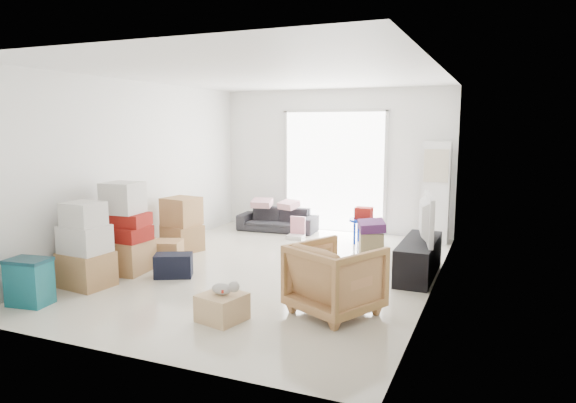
# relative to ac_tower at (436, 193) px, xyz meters

# --- Properties ---
(room_shell) EXTENTS (4.98, 6.48, 3.18)m
(room_shell) POSITION_rel_ac_tower_xyz_m (-1.95, -2.65, 0.48)
(room_shell) COLOR beige
(room_shell) RESTS_ON ground
(sliding_door) EXTENTS (2.10, 0.04, 2.33)m
(sliding_door) POSITION_rel_ac_tower_xyz_m (-1.95, 0.33, 0.37)
(sliding_door) COLOR white
(sliding_door) RESTS_ON room_shell
(ac_tower) EXTENTS (0.45, 0.30, 1.75)m
(ac_tower) POSITION_rel_ac_tower_xyz_m (0.00, 0.00, 0.00)
(ac_tower) COLOR white
(ac_tower) RESTS_ON room_shell
(tv_console) EXTENTS (0.44, 1.46, 0.49)m
(tv_console) POSITION_rel_ac_tower_xyz_m (0.05, -2.14, -0.63)
(tv_console) COLOR black
(tv_console) RESTS_ON room_shell
(television) EXTENTS (0.82, 1.18, 0.14)m
(television) POSITION_rel_ac_tower_xyz_m (0.05, -2.14, -0.32)
(television) COLOR black
(television) RESTS_ON tv_console
(sofa) EXTENTS (1.53, 0.53, 0.59)m
(sofa) POSITION_rel_ac_tower_xyz_m (-2.92, -0.15, -0.58)
(sofa) COLOR #2A2B30
(sofa) RESTS_ON room_shell
(pillow_left) EXTENTS (0.38, 0.32, 0.11)m
(pillow_left) POSITION_rel_ac_tower_xyz_m (-3.25, -0.16, -0.23)
(pillow_left) COLOR #D49BA5
(pillow_left) RESTS_ON sofa
(pillow_right) EXTENTS (0.41, 0.37, 0.11)m
(pillow_right) POSITION_rel_ac_tower_xyz_m (-2.68, -0.17, -0.23)
(pillow_right) COLOR #D49BA5
(pillow_right) RESTS_ON sofa
(armchair) EXTENTS (1.09, 1.07, 0.85)m
(armchair) POSITION_rel_ac_tower_xyz_m (-0.57, -3.93, -0.45)
(armchair) COLOR tan
(armchair) RESTS_ON room_shell
(storage_bins) EXTENTS (0.50, 0.38, 0.54)m
(storage_bins) POSITION_rel_ac_tower_xyz_m (-3.85, -5.01, -0.60)
(storage_bins) COLOR #135C65
(storage_bins) RESTS_ON room_shell
(box_stack_a) EXTENTS (0.64, 0.56, 1.08)m
(box_stack_a) POSITION_rel_ac_tower_xyz_m (-3.75, -4.25, -0.39)
(box_stack_a) COLOR #A9774C
(box_stack_a) RESTS_ON room_shell
(box_stack_b) EXTENTS (0.70, 0.68, 1.25)m
(box_stack_b) POSITION_rel_ac_tower_xyz_m (-3.75, -3.52, -0.33)
(box_stack_b) COLOR #A9774C
(box_stack_b) RESTS_ON room_shell
(box_stack_c) EXTENTS (0.71, 0.65, 0.87)m
(box_stack_c) POSITION_rel_ac_tower_xyz_m (-3.72, -2.18, -0.45)
(box_stack_c) COLOR #A9774C
(box_stack_c) RESTS_ON room_shell
(loose_box) EXTENTS (0.51, 0.51, 0.33)m
(loose_box) POSITION_rel_ac_tower_xyz_m (-3.49, -2.91, -0.71)
(loose_box) COLOR #A9774C
(loose_box) RESTS_ON room_shell
(duffel_bag) EXTENTS (0.57, 0.48, 0.31)m
(duffel_bag) POSITION_rel_ac_tower_xyz_m (-2.98, -3.48, -0.72)
(duffel_bag) COLOR black
(duffel_bag) RESTS_ON room_shell
(ottoman) EXTENTS (0.45, 0.45, 0.36)m
(ottoman) POSITION_rel_ac_tower_xyz_m (-0.82, -1.26, -0.70)
(ottoman) COLOR olive
(ottoman) RESTS_ON room_shell
(blanket) EXTENTS (0.51, 0.51, 0.14)m
(blanket) POSITION_rel_ac_tower_xyz_m (-0.82, -1.26, -0.45)
(blanket) COLOR #4D1F4F
(blanket) RESTS_ON ottoman
(kids_table) EXTENTS (0.50, 0.50, 0.63)m
(kids_table) POSITION_rel_ac_tower_xyz_m (-1.12, -0.56, -0.43)
(kids_table) COLOR #0A2AB2
(kids_table) RESTS_ON room_shell
(toy_walker) EXTENTS (0.31, 0.27, 0.39)m
(toy_walker) POSITION_rel_ac_tower_xyz_m (-2.33, -0.65, -0.77)
(toy_walker) COLOR silver
(toy_walker) RESTS_ON room_shell
(wood_crate) EXTENTS (0.51, 0.51, 0.28)m
(wood_crate) POSITION_rel_ac_tower_xyz_m (-1.60, -4.58, -0.73)
(wood_crate) COLOR tan
(wood_crate) RESTS_ON room_shell
(plush_bunny) EXTENTS (0.30, 0.17, 0.15)m
(plush_bunny) POSITION_rel_ac_tower_xyz_m (-1.56, -4.57, -0.52)
(plush_bunny) COLOR #B2ADA8
(plush_bunny) RESTS_ON wood_crate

